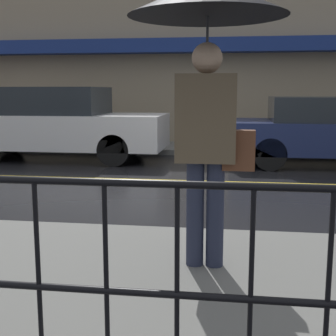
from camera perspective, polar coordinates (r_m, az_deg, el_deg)
ground_plane at (r=7.71m, az=2.43°, el=-1.61°), size 80.00×80.00×0.00m
sidewalk_near at (r=3.50m, az=-5.01°, el=-14.38°), size 28.00×2.72×0.12m
sidewalk_far at (r=11.60m, az=4.39°, el=2.40°), size 28.00×1.84×0.12m
lane_marking at (r=7.71m, az=2.43°, el=-1.58°), size 25.20×0.12×0.01m
building_storefront at (r=12.59m, az=4.85°, el=13.45°), size 28.00×0.85×4.69m
railing_foreground at (r=2.27m, az=-11.72°, el=-10.09°), size 12.00×0.04×0.96m
pedestrian at (r=3.53m, az=4.89°, el=15.72°), size 1.16×1.16×2.14m
car_white at (r=10.35m, az=-13.69°, el=5.32°), size 4.66×1.71×1.55m
car_navy at (r=9.80m, az=19.16°, el=4.35°), size 4.02×1.81×1.35m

